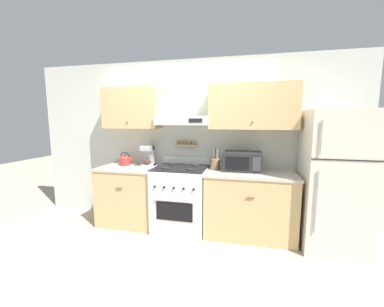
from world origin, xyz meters
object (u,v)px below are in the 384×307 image
object	(u,v)px
coffee_maker	(148,155)
microwave	(242,161)
stove_range	(181,198)
utensil_crock	(215,164)
refrigerator	(332,180)
tea_kettle	(125,160)

from	to	relation	value
coffee_maker	microwave	bearing A→B (deg)	-0.57
stove_range	utensil_crock	distance (m)	0.72
coffee_maker	utensil_crock	bearing A→B (deg)	-1.74
utensil_crock	refrigerator	bearing A→B (deg)	-6.50
stove_range	tea_kettle	xyz separation A→B (m)	(-0.97, 0.13, 0.51)
utensil_crock	coffee_maker	bearing A→B (deg)	178.26
stove_range	coffee_maker	world-z (taller)	coffee_maker
utensil_crock	microwave	bearing A→B (deg)	2.59
tea_kettle	coffee_maker	size ratio (longest dim) A/B	0.69
tea_kettle	coffee_maker	xyz separation A→B (m)	(0.39, 0.03, 0.08)
coffee_maker	utensil_crock	world-z (taller)	coffee_maker
coffee_maker	microwave	xyz separation A→B (m)	(1.46, -0.01, -0.03)
microwave	refrigerator	bearing A→B (deg)	-9.63
coffee_maker	stove_range	bearing A→B (deg)	-15.94
microwave	utensil_crock	bearing A→B (deg)	-177.41
tea_kettle	utensil_crock	world-z (taller)	utensil_crock
stove_range	microwave	xyz separation A→B (m)	(0.88, 0.15, 0.57)
refrigerator	microwave	xyz separation A→B (m)	(-1.12, 0.19, 0.16)
stove_range	refrigerator	distance (m)	2.05
stove_range	microwave	distance (m)	1.06
refrigerator	utensil_crock	bearing A→B (deg)	173.50
stove_range	refrigerator	world-z (taller)	refrigerator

